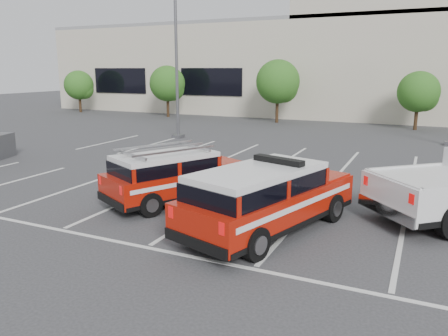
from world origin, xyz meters
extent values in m
plane|color=#303033|center=(0.00, 0.00, 0.00)|extent=(120.00, 120.00, 0.00)
cube|color=silver|center=(0.00, 4.50, 0.01)|extent=(23.00, 15.00, 0.01)
cube|color=beige|center=(0.00, 32.00, 4.00)|extent=(60.00, 15.00, 8.00)
cube|color=gray|center=(0.00, 32.00, 8.15)|extent=(60.00, 15.00, 0.30)
cube|color=beige|center=(2.00, 30.50, 9.00)|extent=(14.00, 12.00, 2.00)
cylinder|color=#3F2B19|center=(-25.00, 22.00, 0.76)|extent=(0.24, 0.24, 1.51)
sphere|color=#1A5717|center=(-25.00, 22.00, 2.60)|extent=(2.77, 2.77, 2.77)
sphere|color=#1A5717|center=(-24.60, 22.20, 2.18)|extent=(1.85, 1.85, 1.85)
cylinder|color=#3F2B19|center=(-15.00, 22.00, 0.84)|extent=(0.24, 0.24, 1.67)
sphere|color=#1A5717|center=(-15.00, 22.00, 2.88)|extent=(3.07, 3.07, 3.07)
sphere|color=#1A5717|center=(-14.60, 22.20, 2.42)|extent=(2.05, 2.05, 2.05)
cylinder|color=#3F2B19|center=(-5.00, 22.00, 0.92)|extent=(0.24, 0.24, 1.84)
sphere|color=#1A5717|center=(-5.00, 22.00, 3.16)|extent=(3.37, 3.37, 3.37)
sphere|color=#1A5717|center=(-4.60, 22.20, 2.65)|extent=(2.24, 2.24, 2.24)
cylinder|color=#3F2B19|center=(5.00, 22.00, 0.76)|extent=(0.24, 0.24, 1.51)
sphere|color=#1A5717|center=(5.00, 22.00, 2.60)|extent=(2.77, 2.77, 2.77)
sphere|color=#1A5717|center=(5.40, 22.20, 2.18)|extent=(1.85, 1.85, 1.85)
cube|color=#59595E|center=(-8.00, 12.00, 0.10)|extent=(0.60, 0.60, 0.20)
cylinder|color=#59595E|center=(-8.00, 12.00, 5.00)|extent=(0.18, 0.18, 10.00)
cube|color=#A01507|center=(2.22, -0.52, 0.74)|extent=(3.44, 5.67, 0.82)
cube|color=black|center=(2.07, -0.98, 1.36)|extent=(2.83, 4.14, 0.43)
cube|color=silver|center=(2.07, -0.98, 1.65)|extent=(2.77, 4.06, 0.16)
cube|color=black|center=(2.32, -0.19, 1.80)|extent=(1.45, 0.69, 0.15)
cube|color=#A01507|center=(-1.26, 0.72, 0.68)|extent=(3.64, 4.85, 0.75)
cube|color=black|center=(-1.46, 0.32, 1.24)|extent=(2.87, 3.52, 0.39)
cube|color=silver|center=(-1.46, 0.32, 1.51)|extent=(2.81, 3.44, 0.14)
cube|color=#A5A5A8|center=(-1.46, 0.32, 1.76)|extent=(2.78, 3.26, 0.05)
camera|label=1|loc=(5.70, -10.77, 4.10)|focal=35.00mm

